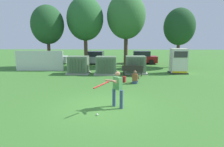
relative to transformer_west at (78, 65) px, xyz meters
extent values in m
plane|color=#3D752D|center=(3.03, -8.95, -0.79)|extent=(96.00, 96.00, 0.00)
cube|color=silver|center=(-4.24, 1.55, 0.21)|extent=(4.80, 0.12, 2.00)
cube|color=#9E9B93|center=(0.00, 0.01, -0.73)|extent=(2.10, 1.70, 0.12)
cube|color=#607A5B|center=(0.00, 0.01, 0.08)|extent=(1.80, 1.40, 1.50)
cube|color=#52684E|center=(-0.64, -0.75, 0.08)|extent=(0.06, 0.12, 1.27)
cube|color=#52684E|center=(-0.38, -0.75, 0.08)|extent=(0.06, 0.12, 1.27)
cube|color=#52684E|center=(-0.13, -0.75, 0.08)|extent=(0.06, 0.12, 1.27)
cube|color=#52684E|center=(0.13, -0.75, 0.08)|extent=(0.06, 0.12, 1.27)
cube|color=#52684E|center=(0.38, -0.75, 0.08)|extent=(0.06, 0.12, 1.27)
cube|color=#52684E|center=(0.64, -0.75, 0.08)|extent=(0.06, 0.12, 1.27)
cube|color=#9E9B93|center=(2.58, -0.13, -0.73)|extent=(2.10, 1.70, 0.12)
cube|color=#607A5B|center=(2.58, -0.13, 0.08)|extent=(1.80, 1.40, 1.50)
cube|color=#52684E|center=(1.94, -0.89, 0.08)|extent=(0.06, 0.12, 1.27)
cube|color=#52684E|center=(2.19, -0.89, 0.08)|extent=(0.06, 0.12, 1.27)
cube|color=#52684E|center=(2.45, -0.89, 0.08)|extent=(0.06, 0.12, 1.27)
cube|color=#52684E|center=(2.70, -0.89, 0.08)|extent=(0.06, 0.12, 1.27)
cube|color=#52684E|center=(2.96, -0.89, 0.08)|extent=(0.06, 0.12, 1.27)
cube|color=#52684E|center=(3.21, -0.89, 0.08)|extent=(0.06, 0.12, 1.27)
cube|color=#9E9B93|center=(5.28, 0.30, -0.73)|extent=(2.10, 1.70, 0.12)
cube|color=#607A5B|center=(5.28, 0.30, 0.08)|extent=(1.80, 1.40, 1.50)
cube|color=#52684E|center=(4.64, -0.46, 0.08)|extent=(0.06, 0.12, 1.27)
cube|color=#52684E|center=(4.89, -0.46, 0.08)|extent=(0.06, 0.12, 1.27)
cube|color=#52684E|center=(5.15, -0.46, 0.08)|extent=(0.06, 0.12, 1.27)
cube|color=#52684E|center=(5.40, -0.46, 0.08)|extent=(0.06, 0.12, 1.27)
cube|color=#52684E|center=(5.66, -0.46, 0.08)|extent=(0.06, 0.12, 1.27)
cube|color=#52684E|center=(5.91, -0.46, 0.08)|extent=(0.06, 0.12, 1.27)
cube|color=#262626|center=(9.27, 0.55, -0.74)|extent=(1.60, 1.40, 0.10)
cube|color=silver|center=(9.27, 0.55, 0.41)|extent=(1.40, 1.20, 2.20)
cube|color=#383838|center=(9.27, -0.07, 1.02)|extent=(1.19, 0.04, 0.55)
cube|color=yellow|center=(9.27, -0.07, -0.59)|extent=(1.33, 0.04, 0.16)
cube|color=#2D2823|center=(4.92, -0.95, -0.34)|extent=(1.84, 0.77, 0.05)
cube|color=#2D2823|center=(4.89, -1.12, -0.09)|extent=(1.77, 0.42, 0.44)
cylinder|color=#2D2823|center=(4.21, -0.65, -0.58)|extent=(0.06, 0.06, 0.42)
cylinder|color=#2D2823|center=(5.70, -0.97, -0.58)|extent=(0.06, 0.06, 0.42)
cylinder|color=#2D2823|center=(4.15, -0.92, -0.58)|extent=(0.06, 0.06, 0.42)
cylinder|color=#2D2823|center=(5.64, -1.25, -0.58)|extent=(0.06, 0.06, 0.42)
cylinder|color=#384C75|center=(3.85, -9.20, -0.35)|extent=(0.16, 0.16, 0.88)
cylinder|color=#384C75|center=(3.50, -8.87, -0.35)|extent=(0.16, 0.16, 0.88)
cube|color=#4C8C4C|center=(3.67, -9.04, 0.39)|extent=(0.46, 0.45, 0.60)
sphere|color=#9E7051|center=(3.67, -9.04, 0.84)|extent=(0.23, 0.23, 0.23)
cylinder|color=#9E7051|center=(3.48, -9.37, 0.55)|extent=(0.33, 0.52, 0.09)
cylinder|color=#9E7051|center=(3.35, -9.25, 0.55)|extent=(0.53, 0.30, 0.09)
cylinder|color=red|center=(2.95, -9.81, 0.48)|extent=(0.63, 0.66, 0.21)
sphere|color=red|center=(3.24, -9.50, 0.55)|extent=(0.08, 0.08, 0.08)
sphere|color=white|center=(2.81, -10.11, -0.74)|extent=(0.09, 0.09, 0.09)
cube|color=#384C75|center=(4.89, -3.96, -0.69)|extent=(0.39, 0.31, 0.20)
cube|color=brown|center=(4.89, -3.96, -0.33)|extent=(0.40, 0.30, 0.52)
sphere|color=brown|center=(4.89, -3.96, 0.06)|extent=(0.22, 0.22, 0.22)
cylinder|color=#384C75|center=(4.85, -3.72, -0.57)|extent=(0.23, 0.47, 0.13)
cylinder|color=#384C75|center=(4.90, -3.50, -0.56)|extent=(0.18, 0.32, 0.46)
cylinder|color=#384C75|center=(5.04, -3.77, -0.57)|extent=(0.23, 0.47, 0.13)
cylinder|color=#384C75|center=(5.10, -3.55, -0.56)|extent=(0.18, 0.32, 0.46)
cylinder|color=brown|center=(4.72, -3.70, -0.37)|extent=(0.17, 0.42, 0.32)
cylinder|color=brown|center=(5.17, -3.80, -0.37)|extent=(0.17, 0.42, 0.32)
cube|color=maroon|center=(4.13, -3.50, -0.57)|extent=(0.29, 0.37, 0.44)
cube|color=maroon|center=(4.01, -3.46, -0.63)|extent=(0.13, 0.23, 0.22)
cylinder|color=#4C3828|center=(-4.11, 4.12, 0.66)|extent=(0.36, 0.36, 2.89)
ellipsoid|color=#235128|center=(-4.11, 4.12, 3.90)|extent=(3.56, 3.56, 4.23)
cylinder|color=brown|center=(-0.07, 4.82, 0.87)|extent=(0.41, 0.41, 3.32)
ellipsoid|color=#2D6633|center=(-0.07, 4.82, 4.59)|extent=(4.08, 4.08, 4.85)
cylinder|color=#4C3828|center=(4.52, 5.02, 0.96)|extent=(0.43, 0.43, 3.50)
ellipsoid|color=#387038|center=(4.52, 5.02, 4.89)|extent=(4.31, 4.31, 5.12)
cylinder|color=#4C3828|center=(10.34, 4.60, 0.59)|extent=(0.34, 0.34, 2.76)
ellipsoid|color=#1E4723|center=(10.34, 4.60, 3.69)|extent=(3.40, 3.40, 4.03)
cube|color=silver|center=(-4.95, 6.86, -0.21)|extent=(4.36, 2.14, 0.80)
cube|color=#262B33|center=(-4.80, 6.87, 0.51)|extent=(2.26, 1.78, 0.64)
cylinder|color=black|center=(-6.15, 5.87, -0.47)|extent=(0.66, 0.29, 0.64)
cylinder|color=black|center=(-6.33, 7.56, -0.47)|extent=(0.66, 0.29, 0.64)
cylinder|color=black|center=(-3.56, 6.15, -0.47)|extent=(0.66, 0.29, 0.64)
cylinder|color=black|center=(-3.75, 7.84, -0.47)|extent=(0.66, 0.29, 0.64)
cube|color=#B2B2B7|center=(0.58, 6.94, -0.21)|extent=(4.32, 2.03, 0.80)
cube|color=#262B33|center=(0.73, 6.92, 0.51)|extent=(2.22, 1.72, 0.64)
cylinder|color=black|center=(-0.78, 6.20, -0.47)|extent=(0.66, 0.27, 0.64)
cylinder|color=black|center=(-0.65, 7.89, -0.47)|extent=(0.66, 0.27, 0.64)
cylinder|color=black|center=(1.81, 5.98, -0.47)|extent=(0.66, 0.27, 0.64)
cylinder|color=black|center=(1.95, 7.68, -0.47)|extent=(0.66, 0.27, 0.64)
cube|color=maroon|center=(6.47, 7.48, -0.21)|extent=(4.28, 1.91, 0.80)
cube|color=#262B33|center=(6.62, 7.48, 0.51)|extent=(2.17, 1.66, 0.64)
cylinder|color=black|center=(5.13, 6.70, -0.47)|extent=(0.65, 0.25, 0.64)
cylinder|color=black|center=(5.21, 8.40, -0.47)|extent=(0.65, 0.25, 0.64)
cylinder|color=black|center=(7.73, 6.57, -0.47)|extent=(0.65, 0.25, 0.64)
cylinder|color=black|center=(7.82, 8.27, -0.47)|extent=(0.65, 0.25, 0.64)
camera|label=1|loc=(3.71, -18.24, 2.49)|focal=32.27mm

